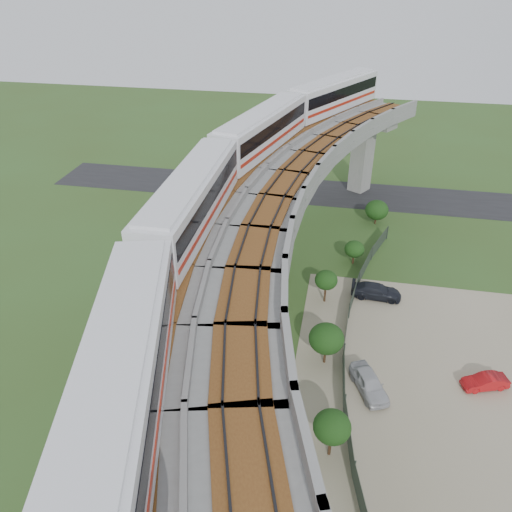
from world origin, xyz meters
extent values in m
plane|color=#395120|center=(0.00, 0.00, 0.00)|extent=(160.00, 160.00, 0.00)
cube|color=gray|center=(14.00, -2.00, 0.02)|extent=(18.00, 26.00, 0.04)
cube|color=#232326|center=(0.00, 30.00, 0.01)|extent=(60.00, 8.00, 0.03)
cube|color=#99968E|center=(9.12, 31.80, 4.20)|extent=(2.86, 2.93, 8.40)
cube|color=#99968E|center=(9.12, 31.80, 9.00)|extent=(7.21, 5.74, 1.20)
cube|color=#99968E|center=(0.91, 10.42, 4.20)|extent=(2.35, 2.51, 8.40)
cube|color=#99968E|center=(0.91, 10.42, 9.00)|extent=(7.31, 3.58, 1.20)
cube|color=#99968E|center=(0.91, -10.42, 4.20)|extent=(2.35, 2.51, 8.40)
cube|color=#99968E|center=(0.91, -10.42, 9.00)|extent=(7.31, 3.58, 1.20)
cube|color=gray|center=(6.19, 26.54, 10.00)|extent=(16.42, 20.91, 0.80)
cube|color=gray|center=(2.33, 28.44, 10.90)|extent=(8.66, 17.08, 1.00)
cube|color=gray|center=(10.04, 24.64, 10.90)|extent=(8.66, 17.08, 1.00)
cube|color=brown|center=(4.21, 27.51, 10.46)|extent=(10.68, 18.08, 0.12)
cube|color=black|center=(4.21, 27.51, 10.58)|extent=(9.69, 17.59, 0.12)
cube|color=brown|center=(8.16, 25.56, 10.46)|extent=(10.68, 18.08, 0.12)
cube|color=black|center=(8.16, 25.56, 10.58)|extent=(9.69, 17.59, 0.12)
cube|color=gray|center=(0.70, 9.13, 10.00)|extent=(11.77, 20.03, 0.80)
cube|color=gray|center=(-3.55, 9.78, 10.90)|extent=(3.22, 18.71, 1.00)
cube|color=gray|center=(4.95, 8.47, 10.90)|extent=(3.22, 18.71, 1.00)
cube|color=brown|center=(-1.48, 9.46, 10.46)|extent=(5.44, 19.05, 0.12)
cube|color=black|center=(-1.48, 9.46, 10.58)|extent=(4.35, 18.88, 0.12)
cube|color=brown|center=(2.87, 8.79, 10.46)|extent=(5.44, 19.05, 0.12)
cube|color=black|center=(2.87, 8.79, 10.58)|extent=(4.35, 18.88, 0.12)
cube|color=gray|center=(0.70, -9.13, 10.00)|extent=(11.77, 20.03, 0.80)
cube|color=gray|center=(-3.55, -9.78, 10.90)|extent=(3.22, 18.71, 1.00)
cube|color=gray|center=(4.95, -8.47, 10.90)|extent=(3.22, 18.71, 1.00)
cube|color=brown|center=(-1.48, -9.46, 10.46)|extent=(5.44, 19.05, 0.12)
cube|color=black|center=(-1.48, -9.46, 10.58)|extent=(4.35, 18.88, 0.12)
cube|color=brown|center=(2.87, -8.79, 10.46)|extent=(5.44, 19.05, 0.12)
cube|color=black|center=(2.87, -8.79, 10.58)|extent=(4.35, 18.88, 0.12)
cube|color=white|center=(-0.11, -15.99, 12.24)|extent=(6.47, 15.19, 3.20)
cube|color=white|center=(-0.11, -15.99, 13.94)|extent=(5.75, 14.33, 0.22)
cube|color=black|center=(-0.11, -15.99, 12.69)|extent=(6.37, 14.63, 1.15)
cube|color=#B52412|center=(-0.11, -15.99, 11.49)|extent=(6.37, 14.63, 0.30)
cube|color=black|center=(-0.11, -15.99, 10.78)|extent=(5.11, 12.81, 0.28)
cube|color=white|center=(-2.20, -0.57, 12.24)|extent=(2.84, 15.02, 3.20)
cube|color=white|center=(-2.20, -0.57, 13.94)|extent=(2.29, 14.27, 0.22)
cube|color=black|center=(-2.20, -0.57, 12.69)|extent=(2.89, 14.42, 1.15)
cube|color=#B52412|center=(-2.20, -0.57, 11.49)|extent=(2.89, 14.42, 0.30)
cube|color=black|center=(-2.20, -0.57, 10.78)|extent=(2.02, 12.77, 0.28)
cube|color=white|center=(-0.39, 14.88, 12.24)|extent=(6.21, 15.21, 3.20)
cube|color=white|center=(-0.39, 14.88, 13.94)|extent=(5.51, 14.35, 0.22)
cube|color=black|center=(-0.39, 14.88, 12.69)|extent=(6.13, 14.64, 1.15)
cube|color=#B52412|center=(-0.39, 14.88, 11.49)|extent=(6.13, 14.64, 0.30)
cube|color=black|center=(-0.39, 14.88, 10.78)|extent=(4.90, 12.83, 0.28)
cube|color=white|center=(5.19, 29.41, 12.24)|extent=(9.47, 14.49, 3.20)
cube|color=white|center=(5.19, 29.41, 13.94)|extent=(8.64, 13.58, 0.22)
cube|color=black|center=(5.19, 29.41, 12.69)|extent=(9.24, 13.99, 1.15)
cube|color=#B52412|center=(5.19, 29.41, 11.49)|extent=(9.24, 13.99, 0.30)
cube|color=black|center=(5.19, 29.41, 10.78)|extent=(7.70, 12.13, 0.28)
cylinder|color=#2D382D|center=(12.25, 19.29, 0.75)|extent=(0.08, 0.08, 1.50)
cube|color=#2D382D|center=(11.38, 16.98, 0.75)|extent=(1.69, 4.77, 1.40)
cylinder|color=#2D382D|center=(10.62, 14.63, 0.75)|extent=(0.08, 0.08, 1.50)
cube|color=#2D382D|center=(9.98, 12.24, 0.75)|extent=(1.23, 4.91, 1.40)
cylinder|color=#2D382D|center=(9.45, 9.83, 0.75)|extent=(0.08, 0.08, 1.50)
cube|color=#2D382D|center=(9.03, 7.39, 0.75)|extent=(0.75, 4.99, 1.40)
cylinder|color=#2D382D|center=(8.74, 4.94, 0.75)|extent=(0.08, 0.08, 1.50)
cube|color=#2D382D|center=(8.56, 2.47, 0.75)|extent=(0.27, 5.04, 1.40)
cylinder|color=#2D382D|center=(8.50, 0.00, 0.75)|extent=(0.08, 0.08, 1.50)
cube|color=#2D382D|center=(8.56, -2.47, 0.75)|extent=(0.27, 5.04, 1.40)
cylinder|color=#2D382D|center=(8.74, -4.94, 0.75)|extent=(0.08, 0.08, 1.50)
cube|color=#2D382D|center=(9.03, -7.39, 0.75)|extent=(0.75, 4.99, 1.40)
cylinder|color=#2D382D|center=(9.45, -9.83, 0.75)|extent=(0.08, 0.08, 1.50)
cube|color=#2D382D|center=(9.98, -12.24, 0.75)|extent=(1.23, 4.91, 1.40)
cylinder|color=#382314|center=(11.08, 22.60, 0.46)|extent=(0.18, 0.18, 0.93)
ellipsoid|color=#163C13|center=(11.08, 22.60, 1.69)|extent=(2.53, 2.53, 2.15)
cylinder|color=#382314|center=(8.85, 13.68, 0.52)|extent=(0.18, 0.18, 1.03)
ellipsoid|color=#163C13|center=(8.85, 13.68, 1.61)|extent=(1.90, 1.90, 1.62)
cylinder|color=#382314|center=(6.58, 6.92, 0.83)|extent=(0.18, 0.18, 1.65)
ellipsoid|color=#163C13|center=(6.58, 6.92, 2.23)|extent=(1.93, 1.93, 1.64)
cylinder|color=#382314|center=(7.12, -0.64, 0.75)|extent=(0.18, 0.18, 1.51)
ellipsoid|color=#163C13|center=(7.12, -0.64, 2.27)|extent=(2.55, 2.55, 2.17)
cylinder|color=#382314|center=(7.97, -8.52, 0.88)|extent=(0.18, 0.18, 1.77)
ellipsoid|color=#163C13|center=(7.97, -8.52, 2.44)|extent=(2.23, 2.23, 1.90)
imported|color=silver|center=(10.29, -2.86, 0.72)|extent=(3.10, 4.29, 1.36)
imported|color=#B01014|center=(18.17, -1.07, 0.56)|extent=(3.35, 2.06, 1.04)
imported|color=black|center=(10.94, 8.37, 0.66)|extent=(4.36, 1.91, 1.25)
camera|label=1|loc=(7.31, -28.42, 25.78)|focal=35.00mm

